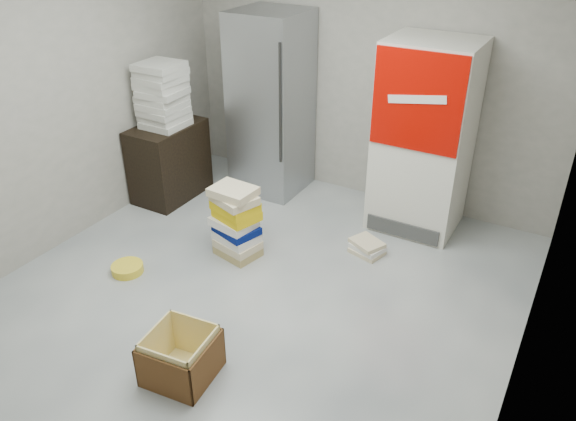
# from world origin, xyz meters

# --- Properties ---
(ground) EXTENTS (5.00, 5.00, 0.00)m
(ground) POSITION_xyz_m (0.00, 0.00, 0.00)
(ground) COLOR #BCBCB7
(ground) RESTS_ON ground
(room_shell) EXTENTS (4.04, 5.04, 2.82)m
(room_shell) POSITION_xyz_m (0.00, 0.00, 1.80)
(room_shell) COLOR #A59D94
(room_shell) RESTS_ON ground
(steel_fridge) EXTENTS (0.70, 0.72, 1.90)m
(steel_fridge) POSITION_xyz_m (-0.90, 2.13, 0.95)
(steel_fridge) COLOR #A1A4A9
(steel_fridge) RESTS_ON ground
(coke_cooler) EXTENTS (0.80, 0.73, 1.80)m
(coke_cooler) POSITION_xyz_m (0.75, 2.12, 0.90)
(coke_cooler) COLOR silver
(coke_cooler) RESTS_ON ground
(wood_shelf) EXTENTS (0.50, 0.80, 0.80)m
(wood_shelf) POSITION_xyz_m (-1.73, 1.40, 0.40)
(wood_shelf) COLOR black
(wood_shelf) RESTS_ON ground
(supply_box_stack) EXTENTS (0.44, 0.44, 0.65)m
(supply_box_stack) POSITION_xyz_m (-1.72, 1.39, 1.12)
(supply_box_stack) COLOR silver
(supply_box_stack) RESTS_ON wood_shelf
(phonebook_stack_main) EXTENTS (0.46, 0.42, 0.68)m
(phonebook_stack_main) POSITION_xyz_m (-0.46, 0.78, 0.34)
(phonebook_stack_main) COLOR tan
(phonebook_stack_main) RESTS_ON ground
(phonebook_stack_side) EXTENTS (0.35, 0.32, 0.13)m
(phonebook_stack_side) POSITION_xyz_m (0.56, 1.38, 0.06)
(phonebook_stack_side) COLOR beige
(phonebook_stack_side) RESTS_ON ground
(cardboard_box) EXTENTS (0.48, 0.48, 0.35)m
(cardboard_box) POSITION_xyz_m (0.05, -0.63, 0.14)
(cardboard_box) COLOR gold
(cardboard_box) RESTS_ON ground
(bucket_lid) EXTENTS (0.35, 0.35, 0.07)m
(bucket_lid) POSITION_xyz_m (-1.13, 0.08, 0.04)
(bucket_lid) COLOR yellow
(bucket_lid) RESTS_ON ground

